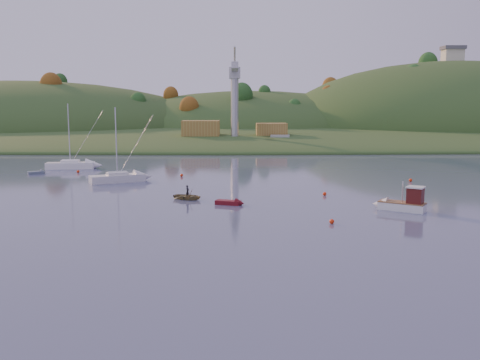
{
  "coord_description": "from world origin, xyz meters",
  "views": [
    {
      "loc": [
        1.44,
        -35.84,
        12.02
      ],
      "look_at": [
        2.36,
        33.07,
        2.22
      ],
      "focal_mm": 40.0,
      "sensor_mm": 36.0,
      "label": 1
    }
  ],
  "objects_px": {
    "red_tender": "(234,203)",
    "grey_dinghy": "(39,172)",
    "fishing_boat": "(399,203)",
    "sailboat_near": "(70,165)",
    "canoe": "(188,196)",
    "sailboat_far": "(117,177)"
  },
  "relations": [
    {
      "from": "red_tender",
      "to": "grey_dinghy",
      "type": "bearing_deg",
      "value": 157.77
    },
    {
      "from": "canoe",
      "to": "red_tender",
      "type": "height_order",
      "value": "red_tender"
    },
    {
      "from": "fishing_boat",
      "to": "canoe",
      "type": "relative_size",
      "value": 1.62
    },
    {
      "from": "canoe",
      "to": "grey_dinghy",
      "type": "distance_m",
      "value": 38.03
    },
    {
      "from": "sailboat_near",
      "to": "canoe",
      "type": "bearing_deg",
      "value": -59.34
    },
    {
      "from": "canoe",
      "to": "sailboat_near",
      "type": "bearing_deg",
      "value": 59.82
    },
    {
      "from": "fishing_boat",
      "to": "sailboat_near",
      "type": "distance_m",
      "value": 63.74
    },
    {
      "from": "sailboat_near",
      "to": "red_tender",
      "type": "bearing_deg",
      "value": -56.47
    },
    {
      "from": "sailboat_near",
      "to": "canoe",
      "type": "height_order",
      "value": "sailboat_near"
    },
    {
      "from": "sailboat_far",
      "to": "canoe",
      "type": "distance_m",
      "value": 19.64
    },
    {
      "from": "sailboat_far",
      "to": "red_tender",
      "type": "distance_m",
      "value": 26.34
    },
    {
      "from": "sailboat_near",
      "to": "grey_dinghy",
      "type": "distance_m",
      "value": 7.92
    },
    {
      "from": "sailboat_near",
      "to": "sailboat_far",
      "type": "height_order",
      "value": "sailboat_near"
    },
    {
      "from": "canoe",
      "to": "grey_dinghy",
      "type": "xyz_separation_m",
      "value": [
        -28.01,
        25.72,
        -0.16
      ]
    },
    {
      "from": "fishing_boat",
      "to": "red_tender",
      "type": "bearing_deg",
      "value": 22.49
    },
    {
      "from": "sailboat_near",
      "to": "canoe",
      "type": "relative_size",
      "value": 3.23
    },
    {
      "from": "sailboat_far",
      "to": "grey_dinghy",
      "type": "relative_size",
      "value": 3.61
    },
    {
      "from": "canoe",
      "to": "grey_dinghy",
      "type": "height_order",
      "value": "grey_dinghy"
    },
    {
      "from": "red_tender",
      "to": "grey_dinghy",
      "type": "relative_size",
      "value": 1.18
    },
    {
      "from": "sailboat_near",
      "to": "canoe",
      "type": "xyz_separation_m",
      "value": [
        24.73,
        -32.91,
        -0.39
      ]
    },
    {
      "from": "sailboat_far",
      "to": "fishing_boat",
      "type": "bearing_deg",
      "value": -58.42
    },
    {
      "from": "fishing_boat",
      "to": "canoe",
      "type": "height_order",
      "value": "fishing_boat"
    }
  ]
}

